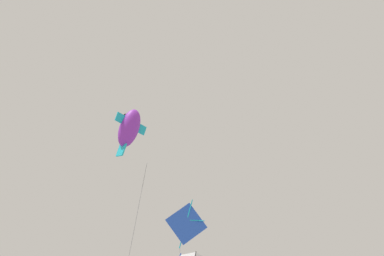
{
  "coord_description": "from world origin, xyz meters",
  "views": [
    {
      "loc": [
        -12.96,
        -9.75,
        6.81
      ],
      "look_at": [
        3.3,
        0.62,
        23.93
      ],
      "focal_mm": 58.26,
      "sensor_mm": 36.0,
      "label": 1
    }
  ],
  "objects": [
    {
      "name": "kite_fish_near_right",
      "position": [
        3.11,
        3.84,
        25.3
      ],
      "size": [
        2.18,
        1.71,
        9.87
      ],
      "rotation": [
        0.46,
        0.0,
        5.99
      ],
      "color": "purple"
    },
    {
      "name": "kite_diamond_near_left",
      "position": [
        3.83,
        1.22,
        19.7
      ],
      "size": [
        1.74,
        1.17,
        4.95
      ],
      "rotation": [
        0.49,
        0.0,
        5.85
      ],
      "color": "blue"
    }
  ]
}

